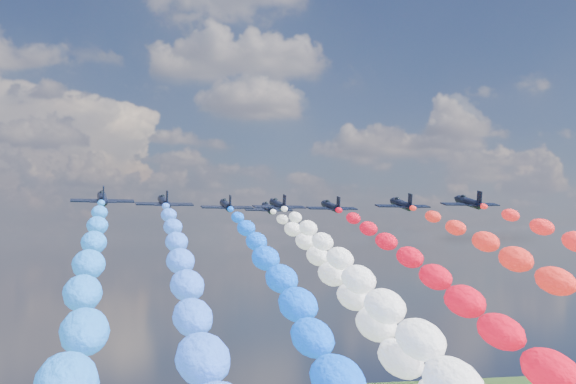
{
  "coord_description": "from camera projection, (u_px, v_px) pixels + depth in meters",
  "views": [
    {
      "loc": [
        -28.76,
        -126.84,
        105.04
      ],
      "look_at": [
        0.0,
        4.0,
        113.39
      ],
      "focal_mm": 46.73,
      "sensor_mm": 36.0,
      "label": 1
    }
  ],
  "objects": [
    {
      "name": "jet_0",
      "position": [
        102.0,
        199.0,
        118.61
      ],
      "size": [
        10.53,
        13.95,
        5.1
      ],
      "primitive_type": null,
      "rotation": [
        0.17,
        0.0,
        0.06
      ],
      "color": "black"
    },
    {
      "name": "trail_0",
      "position": [
        76.0,
        383.0,
        56.02
      ],
      "size": [
        5.6,
        120.88,
        38.03
      ],
      "primitive_type": null,
      "color": "blue"
    },
    {
      "name": "jet_1",
      "position": [
        164.0,
        202.0,
        129.6
      ],
      "size": [
        10.41,
        13.87,
        5.1
      ],
      "primitive_type": null,
      "rotation": [
        0.17,
        0.0,
        0.05
      ],
      "color": "black"
    },
    {
      "name": "trail_1",
      "position": [
        200.0,
        360.0,
        67.01
      ],
      "size": [
        5.6,
        120.88,
        38.03
      ],
      "primitive_type": null,
      "color": "#3069FB"
    },
    {
      "name": "jet_2",
      "position": [
        226.0,
        205.0,
        142.69
      ],
      "size": [
        9.93,
        13.52,
        5.1
      ],
      "primitive_type": null,
      "rotation": [
        0.17,
        0.0,
        0.01
      ],
      "color": "black"
    },
    {
      "name": "trail_2",
      "position": [
        305.0,
        340.0,
        80.1
      ],
      "size": [
        5.6,
        120.88,
        38.03
      ],
      "primitive_type": null,
      "color": "#0953FF"
    },
    {
      "name": "jet_3",
      "position": [
        278.0,
        205.0,
        141.28
      ],
      "size": [
        10.3,
        13.79,
        5.1
      ],
      "primitive_type": null,
      "rotation": [
        0.17,
        0.0,
        0.04
      ],
      "color": "black"
    },
    {
      "name": "trail_3",
      "position": [
        399.0,
        342.0,
        78.69
      ],
      "size": [
        5.6,
        120.88,
        38.03
      ],
      "primitive_type": null,
      "color": "white"
    },
    {
      "name": "jet_4",
      "position": [
        268.0,
        208.0,
        154.93
      ],
      "size": [
        10.25,
        13.75,
        5.1
      ],
      "primitive_type": null,
      "rotation": [
        0.17,
        0.0,
        -0.04
      ],
      "color": "black"
    },
    {
      "name": "trail_4",
      "position": [
        364.0,
        326.0,
        92.34
      ],
      "size": [
        5.6,
        120.88,
        38.03
      ],
      "primitive_type": null,
      "color": "white"
    },
    {
      "name": "jet_5",
      "position": [
        331.0,
        206.0,
        147.65
      ],
      "size": [
        10.21,
        13.73,
        5.1
      ],
      "primitive_type": null,
      "rotation": [
        0.17,
        0.0,
        0.03
      ],
      "color": "black"
    },
    {
      "name": "trail_5",
      "position": [
        482.0,
        334.0,
        85.06
      ],
      "size": [
        5.6,
        120.88,
        38.03
      ],
      "primitive_type": null,
      "color": "red"
    },
    {
      "name": "jet_6",
      "position": [
        401.0,
        204.0,
        137.83
      ],
      "size": [
        10.15,
        13.68,
        5.1
      ],
      "primitive_type": null,
      "rotation": [
        0.17,
        0.0,
        -0.03
      ],
      "color": "black"
    },
    {
      "name": "jet_7",
      "position": [
        469.0,
        202.0,
        130.49
      ],
      "size": [
        10.47,
        13.91,
        5.1
      ],
      "primitive_type": null,
      "rotation": [
        0.17,
        0.0,
        -0.05
      ],
      "color": "black"
    }
  ]
}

